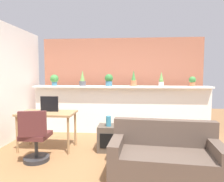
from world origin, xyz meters
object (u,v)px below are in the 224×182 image
object	(u,v)px
potted_plant_3	(134,80)
potted_plant_4	(161,80)
potted_plant_1	(82,79)
desk	(47,116)
side_cube_shelf	(108,138)
potted_plant_5	(192,81)
tv_monitor	(49,104)
couch	(165,158)
vase_on_shelf	(108,121)
potted_plant_2	(109,80)
office_chair	(35,140)
potted_plant_0	(54,79)

from	to	relation	value
potted_plant_3	potted_plant_4	bearing A→B (deg)	-1.83
potted_plant_1	desk	size ratio (longest dim) A/B	0.36
desk	potted_plant_3	bearing A→B (deg)	34.50
potted_plant_4	side_cube_shelf	distance (m)	1.99
desk	potted_plant_5	bearing A→B (deg)	20.86
potted_plant_3	tv_monitor	xyz separation A→B (m)	(-1.72, -1.12, -0.47)
potted_plant_5	tv_monitor	bearing A→B (deg)	-160.30
tv_monitor	couch	xyz separation A→B (m)	(2.13, -1.04, -0.62)
potted_plant_4	vase_on_shelf	size ratio (longest dim) A/B	1.78
potted_plant_2	potted_plant_3	distance (m)	0.62
potted_plant_1	potted_plant_3	bearing A→B (deg)	-0.22
office_chair	side_cube_shelf	world-z (taller)	office_chair
potted_plant_4	side_cube_shelf	size ratio (longest dim) A/B	0.70
potted_plant_1	vase_on_shelf	bearing A→B (deg)	-57.20
vase_on_shelf	potted_plant_1	bearing A→B (deg)	122.80
potted_plant_3	potted_plant_5	bearing A→B (deg)	0.38
office_chair	tv_monitor	bearing A→B (deg)	91.43
potted_plant_5	potted_plant_1	bearing A→B (deg)	-179.90
potted_plant_0	couch	size ratio (longest dim) A/B	0.18
desk	couch	distance (m)	2.39
desk	side_cube_shelf	world-z (taller)	desk
potted_plant_0	desk	distance (m)	1.42
couch	potted_plant_3	bearing A→B (deg)	100.74
potted_plant_5	vase_on_shelf	size ratio (longest dim) A/B	1.22
tv_monitor	couch	size ratio (longest dim) A/B	0.22
potted_plant_2	side_cube_shelf	xyz separation A→B (m)	(0.10, -1.16, -1.12)
couch	desk	bearing A→B (deg)	155.85
potted_plant_2	couch	world-z (taller)	potted_plant_2
potted_plant_4	couch	distance (m)	2.41
vase_on_shelf	potted_plant_0	bearing A→B (deg)	141.31
potted_plant_5	side_cube_shelf	world-z (taller)	potted_plant_5
potted_plant_0	couch	world-z (taller)	potted_plant_0
desk	vase_on_shelf	world-z (taller)	desk
potted_plant_2	tv_monitor	world-z (taller)	potted_plant_2
office_chair	vase_on_shelf	size ratio (longest dim) A/B	4.60
side_cube_shelf	couch	distance (m)	1.36
potted_plant_5	vase_on_shelf	bearing A→B (deg)	-147.67
potted_plant_3	potted_plant_0	bearing A→B (deg)	179.92
desk	potted_plant_0	bearing A→B (deg)	103.33
potted_plant_4	office_chair	bearing A→B (deg)	-142.89
potted_plant_1	potted_plant_4	size ratio (longest dim) A/B	1.12
tv_monitor	side_cube_shelf	bearing A→B (deg)	-2.60
couch	potted_plant_4	bearing A→B (deg)	83.00
side_cube_shelf	vase_on_shelf	size ratio (longest dim) A/B	2.53
potted_plant_5	vase_on_shelf	xyz separation A→B (m)	(-1.93, -1.22, -0.74)
potted_plant_0	potted_plant_3	size ratio (longest dim) A/B	0.73
potted_plant_2	potted_plant_3	bearing A→B (deg)	0.93
potted_plant_2	side_cube_shelf	size ratio (longest dim) A/B	0.60
potted_plant_0	potted_plant_1	world-z (taller)	potted_plant_1
potted_plant_3	couch	xyz separation A→B (m)	(0.41, -2.16, -1.09)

